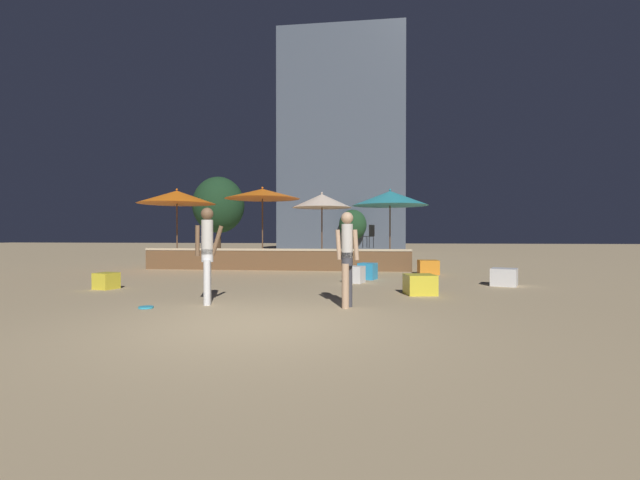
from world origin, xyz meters
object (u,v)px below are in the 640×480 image
object	(u,v)px
cube_seat_3	(428,267)
bistro_chair_0	(206,234)
cube_seat_1	(504,277)
cube_seat_4	(368,271)
patio_umbrella_1	(390,198)
cube_seat_5	(355,274)
patio_umbrella_3	(322,201)
cube_seat_0	(106,281)
cube_seat_2	(420,284)
person_0	(207,251)
frisbee_disc	(146,307)
patio_umbrella_0	(177,197)
background_tree_0	(353,225)
person_1	(347,255)
patio_umbrella_2	(262,194)
background_tree_1	(219,205)
bistro_chair_1	(370,234)

from	to	relation	value
cube_seat_3	bistro_chair_0	size ratio (longest dim) A/B	0.75
cube_seat_1	cube_seat_4	distance (m)	3.72
patio_umbrella_1	cube_seat_3	xyz separation A→B (m)	(1.22, -1.14, -2.41)
cube_seat_4	cube_seat_5	distance (m)	1.00
patio_umbrella_1	cube_seat_3	distance (m)	2.94
cube_seat_1	patio_umbrella_3	bearing A→B (deg)	140.56
cube_seat_0	cube_seat_4	world-z (taller)	cube_seat_4
cube_seat_5	cube_seat_2	bearing A→B (deg)	-54.35
cube_seat_5	person_0	size ratio (longest dim) A/B	0.31
cube_seat_2	frisbee_disc	bearing A→B (deg)	-154.30
patio_umbrella_0	cube_seat_5	xyz separation A→B (m)	(6.99, -3.79, -2.53)
bistro_chair_0	background_tree_0	world-z (taller)	background_tree_0
patio_umbrella_1	cube_seat_0	world-z (taller)	patio_umbrella_1
patio_umbrella_0	person_1	bearing A→B (deg)	-48.11
patio_umbrella_1	person_0	xyz separation A→B (m)	(-3.71, -8.01, -1.63)
patio_umbrella_2	person_0	xyz separation A→B (m)	(1.10, -8.18, -1.86)
patio_umbrella_3	frisbee_disc	size ratio (longest dim) A/B	11.22
patio_umbrella_1	bistro_chair_0	bearing A→B (deg)	177.52
patio_umbrella_1	patio_umbrella_2	bearing A→B (deg)	177.93
patio_umbrella_1	background_tree_0	world-z (taller)	patio_umbrella_1
cube_seat_4	frisbee_disc	bearing A→B (deg)	-125.06
background_tree_0	background_tree_1	size ratio (longest dim) A/B	0.58
cube_seat_2	cube_seat_4	xyz separation A→B (m)	(-1.20, 3.08, 0.02)
cube_seat_1	patio_umbrella_2	bearing A→B (deg)	150.24
person_0	frisbee_disc	world-z (taller)	person_0
patio_umbrella_0	cube_seat_5	world-z (taller)	patio_umbrella_0
patio_umbrella_3	cube_seat_3	size ratio (longest dim) A/B	4.36
cube_seat_4	bistro_chair_0	xyz separation A→B (m)	(-6.34, 3.33, 1.11)
cube_seat_2	person_1	world-z (taller)	person_1
person_0	person_1	distance (m)	2.65
bistro_chair_1	cube_seat_4	bearing A→B (deg)	31.70
patio_umbrella_0	frisbee_disc	distance (m)	9.45
person_1	person_0	bearing A→B (deg)	-72.00
background_tree_0	bistro_chair_1	bearing A→B (deg)	-83.58
person_1	patio_umbrella_0	bearing A→B (deg)	-120.17
cube_seat_0	cube_seat_2	size ratio (longest dim) A/B	0.76
cube_seat_0	bistro_chair_0	bearing A→B (deg)	90.41
cube_seat_3	person_0	size ratio (longest dim) A/B	0.37
patio_umbrella_3	person_1	bearing A→B (deg)	-79.90
patio_umbrella_3	cube_seat_0	xyz separation A→B (m)	(-4.53, -6.28, -2.40)
cube_seat_3	background_tree_1	world-z (taller)	background_tree_1
person_1	background_tree_1	world-z (taller)	background_tree_1
background_tree_0	cube_seat_2	bearing A→B (deg)	-82.42
cube_seat_1	bistro_chair_1	xyz separation A→B (m)	(-3.51, 5.19, 1.13)
patio_umbrella_2	bistro_chair_0	size ratio (longest dim) A/B	3.51
patio_umbrella_1	patio_umbrella_2	world-z (taller)	patio_umbrella_2
patio_umbrella_3	bistro_chair_1	size ratio (longest dim) A/B	3.26
patio_umbrella_2	cube_seat_1	distance (m)	9.13
patio_umbrella_1	frisbee_disc	xyz separation A→B (m)	(-4.64, -8.54, -2.63)
patio_umbrella_1	cube_seat_0	distance (m)	9.63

